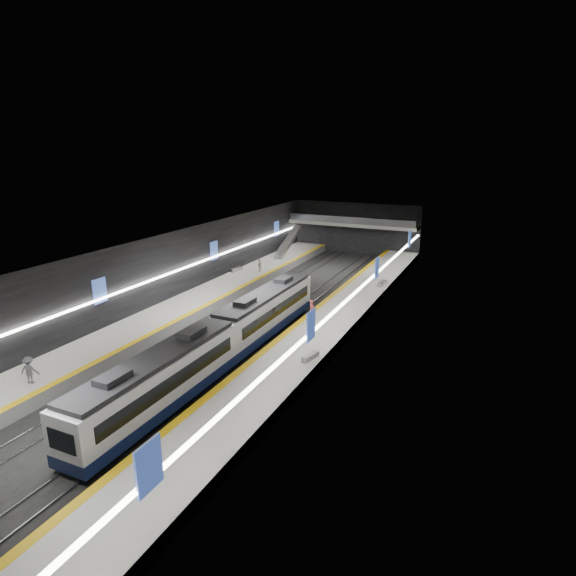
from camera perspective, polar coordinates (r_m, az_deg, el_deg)
The scene contains 24 objects.
ground at distance 46.40m, azimuth -5.01°, elevation -4.52°, with size 70.00×70.00×0.00m, color black.
ceiling at distance 44.13m, azimuth -5.28°, elevation 5.20°, with size 20.00×70.00×0.04m, color beige.
wall_left at distance 50.68m, azimuth -15.01°, elevation 1.56°, with size 0.04×70.00×8.00m, color black.
wall_right at distance 41.23m, azimuth 7.02°, elevation -1.44°, with size 0.04×70.00×8.00m, color black.
wall_back at distance 76.66m, azimuth 8.04°, elevation 7.00°, with size 20.00×0.04×8.00m, color black.
platform_left at distance 50.18m, azimuth -12.50°, elevation -2.59°, with size 5.00×70.00×1.00m, color slate.
tile_surface_left at distance 50.02m, azimuth -12.54°, elevation -2.04°, with size 5.00×70.00×0.02m, color #B4B4AF.
tactile_strip_left at distance 48.76m, azimuth -10.47°, elevation -2.40°, with size 0.60×70.00×0.02m, color #DCAA0B.
platform_right at distance 43.20m, azimuth 3.69°, elevation -5.43°, with size 5.00×70.00×1.00m, color slate.
tile_surface_right at distance 43.01m, azimuth 3.70°, elevation -4.80°, with size 5.00×70.00×0.02m, color #B4B4AF.
tactile_strip_right at distance 43.78m, azimuth 1.01°, elevation -4.35°, with size 0.60×70.00×0.02m, color #DCAA0B.
rails at distance 46.37m, azimuth -5.02°, elevation -4.45°, with size 6.52×70.00×0.12m.
train at distance 37.95m, azimuth -7.88°, elevation -6.02°, with size 2.69×30.04×3.60m.
ad_posters at distance 45.80m, azimuth -4.54°, elevation 1.14°, with size 19.94×53.50×2.20m.
cove_light_left at distance 50.61m, azimuth -14.82°, elevation 1.32°, with size 0.25×68.60×0.12m, color white.
cove_light_right at distance 41.35m, azimuth 6.74°, elevation -1.67°, with size 0.25×68.60×0.12m, color white.
mezzanine_bridge at distance 74.53m, azimuth 7.60°, elevation 7.55°, with size 20.00×3.00×1.50m.
escalator at distance 71.18m, azimuth 0.04°, elevation 5.51°, with size 1.20×8.00×0.60m, color #99999E.
bench_left_far at distance 62.33m, azimuth -6.16°, elevation 2.22°, with size 0.53×1.90×0.47m, color #99999E.
bench_right_near at distance 37.05m, azimuth 2.67°, elevation -8.12°, with size 0.48×1.74×0.43m, color #99999E.
bench_right_far at distance 56.79m, azimuth 11.06°, elevation 0.54°, with size 0.52×1.87×0.46m, color #99999E.
passenger_right_a at distance 45.23m, azimuth 2.83°, elevation -2.51°, with size 0.64×0.42×1.75m, color #CC4C52.
passenger_left_a at distance 61.76m, azimuth -3.37°, elevation 2.70°, with size 0.95×0.39×1.62m, color beige.
passenger_left_b at distance 37.62m, azimuth -28.30°, elevation -8.58°, with size 1.25×0.72×1.94m, color #46444D.
Camera 1 is at (21.73, -37.39, 16.80)m, focal length 30.00 mm.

